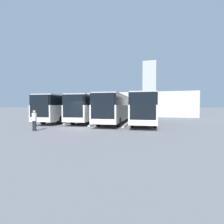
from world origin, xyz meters
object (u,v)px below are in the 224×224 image
bus_2 (92,108)px  bus_3 (66,108)px  bus_0 (144,108)px  pedestrian (34,120)px  bus_1 (115,108)px

bus_2 → bus_3: bearing=4.5°
bus_0 → bus_2: bearing=-12.9°
pedestrian → bus_1: bearing=77.3°
bus_0 → pedestrian: size_ratio=7.03×
bus_3 → bus_2: bearing=-175.5°
bus_1 → bus_3: 6.96m
bus_1 → bus_2: size_ratio=1.00×
bus_1 → pedestrian: 9.48m
bus_0 → pedestrian: 11.64m
bus_2 → pedestrian: size_ratio=7.03×
bus_0 → bus_2: (6.95, -0.98, 0.00)m
bus_0 → bus_3: (10.42, -0.41, 0.00)m
bus_2 → pedestrian: bearing=77.3°
bus_2 → pedestrian: bus_2 is taller
bus_0 → bus_2: same height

